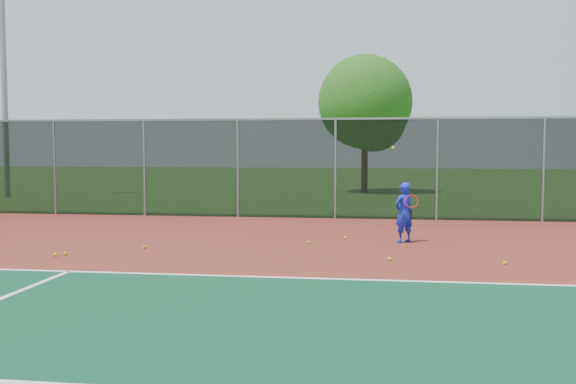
% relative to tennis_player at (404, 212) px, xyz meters
% --- Properties ---
extents(ground, '(120.00, 120.00, 0.00)m').
position_rel_tennis_player_xyz_m(ground, '(1.14, -7.30, -0.70)').
color(ground, '#2F631C').
rests_on(ground, ground).
extents(court_apron, '(30.00, 20.00, 0.02)m').
position_rel_tennis_player_xyz_m(court_apron, '(1.14, -5.30, -0.69)').
color(court_apron, maroon).
rests_on(court_apron, ground).
extents(fence_back, '(30.00, 0.06, 3.03)m').
position_rel_tennis_player_xyz_m(fence_back, '(1.14, 4.70, 0.86)').
color(fence_back, black).
rests_on(fence_back, court_apron).
extents(tennis_player, '(0.60, 0.70, 2.17)m').
position_rel_tennis_player_xyz_m(tennis_player, '(0.00, 0.00, 0.00)').
color(tennis_player, '#1528CB').
rests_on(tennis_player, court_apron).
extents(practice_ball_0, '(0.07, 0.07, 0.07)m').
position_rel_tennis_player_xyz_m(practice_ball_0, '(-6.88, -2.84, -0.65)').
color(practice_ball_0, '#BACE18').
rests_on(practice_ball_0, court_apron).
extents(practice_ball_1, '(0.07, 0.07, 0.07)m').
position_rel_tennis_player_xyz_m(practice_ball_1, '(1.73, -2.55, -0.65)').
color(practice_ball_1, '#BACE18').
rests_on(practice_ball_1, court_apron).
extents(practice_ball_2, '(0.07, 0.07, 0.07)m').
position_rel_tennis_player_xyz_m(practice_ball_2, '(-6.74, -2.68, -0.65)').
color(practice_ball_2, '#BACE18').
rests_on(practice_ball_2, court_apron).
extents(practice_ball_3, '(0.07, 0.07, 0.07)m').
position_rel_tennis_player_xyz_m(practice_ball_3, '(-5.49, -1.66, -0.65)').
color(practice_ball_3, '#BACE18').
rests_on(practice_ball_3, court_apron).
extents(practice_ball_4, '(0.07, 0.07, 0.07)m').
position_rel_tennis_player_xyz_m(practice_ball_4, '(-1.33, 0.33, -0.65)').
color(practice_ball_4, '#BACE18').
rests_on(practice_ball_4, court_apron).
extents(practice_ball_5, '(0.07, 0.07, 0.07)m').
position_rel_tennis_player_xyz_m(practice_ball_5, '(-0.36, -2.41, -0.65)').
color(practice_ball_5, '#BACE18').
rests_on(practice_ball_5, court_apron).
extents(practice_ball_7, '(0.07, 0.07, 0.07)m').
position_rel_tennis_player_xyz_m(practice_ball_7, '(-2.10, -0.52, -0.65)').
color(practice_ball_7, '#BACE18').
rests_on(practice_ball_7, court_apron).
extents(floodlight_nw, '(0.90, 0.40, 12.10)m').
position_rel_tennis_player_xyz_m(floodlight_nw, '(-16.48, 11.15, 6.12)').
color(floodlight_nw, gray).
rests_on(floodlight_nw, ground).
extents(tree_back_left, '(4.46, 4.46, 6.54)m').
position_rel_tennis_player_xyz_m(tree_back_left, '(-1.12, 16.11, 3.40)').
color(tree_back_left, '#3A2415').
rests_on(tree_back_left, ground).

